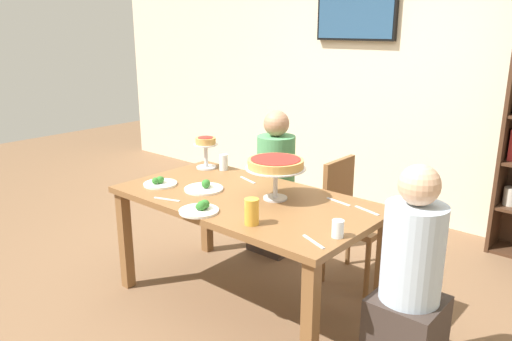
{
  "coord_description": "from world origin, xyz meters",
  "views": [
    {
      "loc": [
        1.97,
        -2.19,
        1.77
      ],
      "look_at": [
        0.0,
        0.1,
        0.89
      ],
      "focal_mm": 34.9,
      "sensor_mm": 36.0,
      "label": 1
    }
  ],
  "objects_px": {
    "chair_far_right": "(351,215)",
    "salad_plate_far_diner": "(200,208)",
    "cutlery_knife_near": "(367,211)",
    "cutlery_spare_fork": "(248,180)",
    "diner_head_east": "(409,291)",
    "personal_pizza_stand": "(206,146)",
    "beer_glass_amber_tall": "(252,212)",
    "deep_dish_pizza_stand": "(276,166)",
    "dining_table": "(246,210)",
    "water_glass_clear_far": "(224,162)",
    "salad_plate_near_diner": "(160,183)",
    "cutlery_fork_near": "(338,202)",
    "cutlery_fork_far": "(313,242)",
    "cutlery_knife_far": "(167,199)",
    "salad_plate_spare": "(204,188)",
    "water_glass_clear_near": "(338,229)",
    "diner_far_left": "(276,192)",
    "television": "(356,15)"
  },
  "relations": [
    {
      "from": "chair_far_right",
      "to": "salad_plate_far_diner",
      "type": "xyz_separation_m",
      "value": [
        -0.35,
        -1.11,
        0.27
      ]
    },
    {
      "from": "cutlery_knife_near",
      "to": "cutlery_spare_fork",
      "type": "relative_size",
      "value": 1.0
    },
    {
      "from": "diner_head_east",
      "to": "cutlery_spare_fork",
      "type": "relative_size",
      "value": 6.39
    },
    {
      "from": "personal_pizza_stand",
      "to": "beer_glass_amber_tall",
      "type": "distance_m",
      "value": 1.16
    },
    {
      "from": "personal_pizza_stand",
      "to": "deep_dish_pizza_stand",
      "type": "bearing_deg",
      "value": -13.96
    },
    {
      "from": "dining_table",
      "to": "salad_plate_far_diner",
      "type": "bearing_deg",
      "value": -93.57
    },
    {
      "from": "water_glass_clear_far",
      "to": "cutlery_spare_fork",
      "type": "height_order",
      "value": "water_glass_clear_far"
    },
    {
      "from": "cutlery_knife_near",
      "to": "diner_head_east",
      "type": "bearing_deg",
      "value": 160.64
    },
    {
      "from": "salad_plate_near_diner",
      "to": "cutlery_fork_near",
      "type": "distance_m",
      "value": 1.2
    },
    {
      "from": "chair_far_right",
      "to": "cutlery_fork_far",
      "type": "xyz_separation_m",
      "value": [
        0.38,
        -1.03,
        0.26
      ]
    },
    {
      "from": "deep_dish_pizza_stand",
      "to": "cutlery_knife_far",
      "type": "relative_size",
      "value": 2.06
    },
    {
      "from": "salad_plate_spare",
      "to": "water_glass_clear_near",
      "type": "relative_size",
      "value": 2.81
    },
    {
      "from": "dining_table",
      "to": "personal_pizza_stand",
      "type": "xyz_separation_m",
      "value": [
        -0.66,
        0.3,
        0.26
      ]
    },
    {
      "from": "beer_glass_amber_tall",
      "to": "cutlery_knife_far",
      "type": "relative_size",
      "value": 0.8
    },
    {
      "from": "diner_far_left",
      "to": "salad_plate_near_diner",
      "type": "xyz_separation_m",
      "value": [
        -0.23,
        -0.97,
        0.26
      ]
    },
    {
      "from": "diner_far_left",
      "to": "salad_plate_spare",
      "type": "bearing_deg",
      "value": 4.93
    },
    {
      "from": "diner_far_left",
      "to": "beer_glass_amber_tall",
      "type": "distance_m",
      "value": 1.32
    },
    {
      "from": "salad_plate_spare",
      "to": "cutlery_fork_far",
      "type": "height_order",
      "value": "salad_plate_spare"
    },
    {
      "from": "salad_plate_far_diner",
      "to": "water_glass_clear_far",
      "type": "xyz_separation_m",
      "value": [
        -0.51,
        0.71,
        0.04
      ]
    },
    {
      "from": "personal_pizza_stand",
      "to": "cutlery_fork_near",
      "type": "relative_size",
      "value": 1.32
    },
    {
      "from": "television",
      "to": "diner_head_east",
      "type": "relative_size",
      "value": 0.72
    },
    {
      "from": "water_glass_clear_far",
      "to": "television",
      "type": "bearing_deg",
      "value": 88.95
    },
    {
      "from": "cutlery_knife_near",
      "to": "cutlery_knife_far",
      "type": "xyz_separation_m",
      "value": [
        -1.03,
        -0.63,
        0.0
      ]
    },
    {
      "from": "dining_table",
      "to": "cutlery_knife_far",
      "type": "height_order",
      "value": "cutlery_knife_far"
    },
    {
      "from": "cutlery_knife_near",
      "to": "cutlery_knife_far",
      "type": "bearing_deg",
      "value": 46.42
    },
    {
      "from": "diner_head_east",
      "to": "cutlery_knife_near",
      "type": "distance_m",
      "value": 0.55
    },
    {
      "from": "personal_pizza_stand",
      "to": "water_glass_clear_far",
      "type": "height_order",
      "value": "personal_pizza_stand"
    },
    {
      "from": "dining_table",
      "to": "personal_pizza_stand",
      "type": "relative_size",
      "value": 7.0
    },
    {
      "from": "dining_table",
      "to": "cutlery_knife_far",
      "type": "xyz_separation_m",
      "value": [
        -0.33,
        -0.36,
        0.09
      ]
    },
    {
      "from": "diner_far_left",
      "to": "salad_plate_far_diner",
      "type": "bearing_deg",
      "value": 17.05
    },
    {
      "from": "water_glass_clear_far",
      "to": "cutlery_fork_far",
      "type": "bearing_deg",
      "value": -27.05
    },
    {
      "from": "cutlery_fork_far",
      "to": "cutlery_fork_near",
      "type": "bearing_deg",
      "value": 132.77
    },
    {
      "from": "cutlery_fork_far",
      "to": "chair_far_right",
      "type": "bearing_deg",
      "value": 132.62
    },
    {
      "from": "diner_far_left",
      "to": "chair_far_right",
      "type": "distance_m",
      "value": 0.7
    },
    {
      "from": "chair_far_right",
      "to": "cutlery_fork_far",
      "type": "relative_size",
      "value": 4.83
    },
    {
      "from": "cutlery_knife_far",
      "to": "cutlery_fork_far",
      "type": "bearing_deg",
      "value": -14.57
    },
    {
      "from": "cutlery_fork_far",
      "to": "cutlery_spare_fork",
      "type": "distance_m",
      "value": 1.08
    },
    {
      "from": "water_glass_clear_far",
      "to": "cutlery_knife_far",
      "type": "xyz_separation_m",
      "value": [
        0.2,
        -0.7,
        -0.06
      ]
    },
    {
      "from": "dining_table",
      "to": "deep_dish_pizza_stand",
      "type": "relative_size",
      "value": 4.48
    },
    {
      "from": "deep_dish_pizza_stand",
      "to": "salad_plate_near_diner",
      "type": "xyz_separation_m",
      "value": [
        -0.76,
        -0.29,
        -0.2
      ]
    },
    {
      "from": "diner_far_left",
      "to": "salad_plate_near_diner",
      "type": "relative_size",
      "value": 5.14
    },
    {
      "from": "salad_plate_near_diner",
      "to": "salad_plate_spare",
      "type": "xyz_separation_m",
      "value": [
        0.3,
        0.12,
        -0.0
      ]
    },
    {
      "from": "cutlery_fork_near",
      "to": "cutlery_knife_far",
      "type": "bearing_deg",
      "value": 48.52
    },
    {
      "from": "dining_table",
      "to": "cutlery_knife_near",
      "type": "bearing_deg",
      "value": 21.49
    },
    {
      "from": "chair_far_right",
      "to": "cutlery_knife_near",
      "type": "xyz_separation_m",
      "value": [
        0.37,
        -0.47,
        0.26
      ]
    },
    {
      "from": "cutlery_spare_fork",
      "to": "salad_plate_near_diner",
      "type": "bearing_deg",
      "value": 67.76
    },
    {
      "from": "water_glass_clear_far",
      "to": "deep_dish_pizza_stand",
      "type": "bearing_deg",
      "value": -20.12
    },
    {
      "from": "diner_head_east",
      "to": "cutlery_spare_fork",
      "type": "distance_m",
      "value": 1.37
    },
    {
      "from": "cutlery_fork_near",
      "to": "water_glass_clear_near",
      "type": "bearing_deg",
      "value": 131.33
    },
    {
      "from": "cutlery_fork_near",
      "to": "cutlery_fork_far",
      "type": "distance_m",
      "value": 0.62
    }
  ]
}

